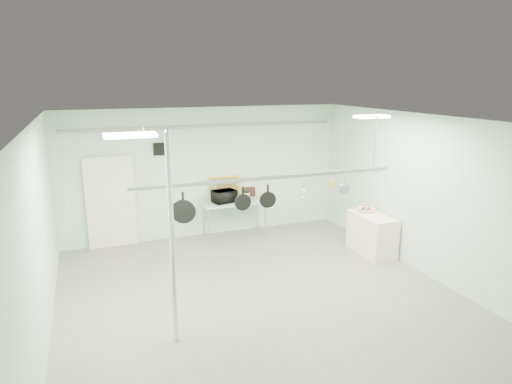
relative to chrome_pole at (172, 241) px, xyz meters
name	(u,v)px	position (x,y,z in m)	size (l,w,h in m)	color
floor	(266,304)	(1.70, 0.60, -1.60)	(8.00, 8.00, 0.00)	gray
ceiling	(267,122)	(1.70, 0.60, 1.59)	(7.00, 8.00, 0.02)	silver
back_wall	(206,173)	(1.70, 4.59, 0.00)	(7.00, 0.02, 3.20)	silver
right_wall	(432,198)	(5.19, 0.60, 0.00)	(0.02, 8.00, 3.20)	silver
door	(111,203)	(-0.60, 4.54, -0.55)	(1.10, 0.10, 2.20)	silver
wall_vent	(160,149)	(0.60, 4.57, 0.65)	(0.30, 0.04, 0.30)	black
conduit_pipe	(205,126)	(1.70, 4.50, 1.15)	(0.07, 0.07, 6.60)	gray
chrome_pole	(172,241)	(0.00, 0.00, 0.00)	(0.08, 0.08, 3.20)	silver
prep_table	(234,204)	(2.30, 4.20, -0.77)	(1.60, 0.70, 0.91)	#A9C6B5
side_cabinet	(372,234)	(4.85, 2.00, -1.15)	(0.60, 1.20, 0.90)	white
pot_rack	(270,176)	(1.90, 0.90, 0.63)	(4.80, 0.06, 1.00)	#B7B7BC
light_panel_left	(130,135)	(-0.50, -0.20, 1.56)	(0.65, 0.30, 0.05)	white
light_panel_right	(372,117)	(4.10, 1.20, 1.56)	(0.65, 0.30, 0.05)	white
microwave	(224,196)	(2.05, 4.18, -0.54)	(0.55, 0.37, 0.31)	black
coffee_canister	(247,197)	(2.60, 4.10, -0.58)	(0.15, 0.15, 0.22)	silver
painting_large	(225,188)	(2.17, 4.50, -0.41)	(0.78, 0.05, 0.58)	gold
painting_small	(250,192)	(2.82, 4.50, -0.57)	(0.30, 0.04, 0.25)	black
fruit_bowl	(366,210)	(4.84, 2.25, -0.65)	(0.37, 0.37, 0.09)	silver
skillet_left	(183,208)	(0.36, 0.90, 0.22)	(0.41, 0.06, 0.54)	black
skillet_mid	(243,198)	(1.39, 0.90, 0.29)	(0.29, 0.06, 0.40)	black
skillet_right	(268,196)	(1.85, 0.90, 0.29)	(0.29, 0.06, 0.40)	black
whisk	(304,190)	(2.54, 0.90, 0.33)	(0.16, 0.16, 0.32)	#A4A5A9
grater	(331,184)	(3.11, 0.90, 0.38)	(0.08, 0.02, 0.21)	yellow
saucepan	(344,186)	(3.38, 0.90, 0.32)	(0.19, 0.10, 0.32)	#A7A7AB
fruit_cluster	(366,208)	(4.84, 2.25, -0.61)	(0.24, 0.24, 0.09)	#AB280F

